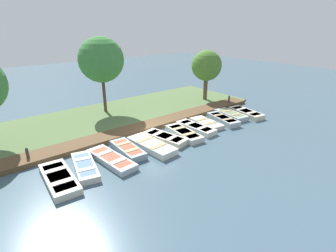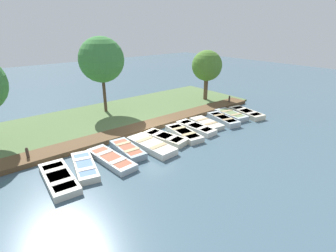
{
  "view_description": "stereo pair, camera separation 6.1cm",
  "coord_description": "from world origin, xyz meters",
  "px_view_note": "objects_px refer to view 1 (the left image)",
  "views": [
    {
      "loc": [
        13.45,
        -10.0,
        7.1
      ],
      "look_at": [
        0.7,
        0.52,
        0.65
      ],
      "focal_mm": 28.0,
      "sensor_mm": 36.0,
      "label": 1
    },
    {
      "loc": [
        13.49,
        -9.95,
        7.1
      ],
      "look_at": [
        0.7,
        0.52,
        0.65
      ],
      "focal_mm": 28.0,
      "sensor_mm": 36.0,
      "label": 2
    }
  ],
  "objects_px": {
    "rowboat_0": "(59,178)",
    "rowboat_6": "(184,133)",
    "rowboat_7": "(196,128)",
    "rowboat_9": "(223,119)",
    "rowboat_1": "(85,167)",
    "park_tree_center": "(207,66)",
    "rowboat_2": "(111,159)",
    "rowboat_3": "(128,149)",
    "rowboat_4": "(151,145)",
    "rowboat_10": "(231,115)",
    "mooring_post_near": "(28,155)",
    "mooring_post_far": "(229,100)",
    "park_tree_left": "(101,60)",
    "rowboat_11": "(246,113)",
    "rowboat_5": "(165,138)",
    "rowboat_8": "(206,123)"
  },
  "relations": [
    {
      "from": "rowboat_2",
      "to": "rowboat_6",
      "type": "distance_m",
      "value": 5.53
    },
    {
      "from": "rowboat_4",
      "to": "rowboat_7",
      "type": "height_order",
      "value": "rowboat_4"
    },
    {
      "from": "rowboat_4",
      "to": "rowboat_11",
      "type": "distance_m",
      "value": 9.79
    },
    {
      "from": "rowboat_3",
      "to": "rowboat_5",
      "type": "bearing_deg",
      "value": 91.55
    },
    {
      "from": "rowboat_0",
      "to": "rowboat_9",
      "type": "xyz_separation_m",
      "value": [
        -0.32,
        12.58,
        0.04
      ]
    },
    {
      "from": "rowboat_3",
      "to": "rowboat_7",
      "type": "relative_size",
      "value": 0.93
    },
    {
      "from": "park_tree_left",
      "to": "rowboat_6",
      "type": "bearing_deg",
      "value": 12.6
    },
    {
      "from": "rowboat_10",
      "to": "rowboat_2",
      "type": "bearing_deg",
      "value": -78.42
    },
    {
      "from": "rowboat_8",
      "to": "park_tree_left",
      "type": "xyz_separation_m",
      "value": [
        -7.5,
        -4.46,
        4.28
      ]
    },
    {
      "from": "rowboat_2",
      "to": "rowboat_10",
      "type": "bearing_deg",
      "value": 87.62
    },
    {
      "from": "rowboat_0",
      "to": "rowboat_6",
      "type": "bearing_deg",
      "value": 96.06
    },
    {
      "from": "rowboat_3",
      "to": "rowboat_10",
      "type": "relative_size",
      "value": 0.98
    },
    {
      "from": "rowboat_0",
      "to": "rowboat_3",
      "type": "bearing_deg",
      "value": 101.88
    },
    {
      "from": "rowboat_5",
      "to": "rowboat_6",
      "type": "xyz_separation_m",
      "value": [
        0.21,
        1.47,
        0.0
      ]
    },
    {
      "from": "rowboat_6",
      "to": "park_tree_center",
      "type": "height_order",
      "value": "park_tree_center"
    },
    {
      "from": "rowboat_5",
      "to": "mooring_post_near",
      "type": "xyz_separation_m",
      "value": [
        -2.53,
        -7.57,
        0.25
      ]
    },
    {
      "from": "rowboat_1",
      "to": "rowboat_9",
      "type": "height_order",
      "value": "rowboat_9"
    },
    {
      "from": "mooring_post_near",
      "to": "rowboat_9",
      "type": "bearing_deg",
      "value": 78.54
    },
    {
      "from": "rowboat_2",
      "to": "rowboat_3",
      "type": "xyz_separation_m",
      "value": [
        -0.42,
        1.3,
        0.02
      ]
    },
    {
      "from": "rowboat_0",
      "to": "rowboat_1",
      "type": "relative_size",
      "value": 1.07
    },
    {
      "from": "rowboat_5",
      "to": "rowboat_6",
      "type": "distance_m",
      "value": 1.49
    },
    {
      "from": "rowboat_1",
      "to": "park_tree_center",
      "type": "height_order",
      "value": "park_tree_center"
    },
    {
      "from": "rowboat_4",
      "to": "rowboat_8",
      "type": "xyz_separation_m",
      "value": [
        -0.58,
        5.53,
        -0.04
      ]
    },
    {
      "from": "rowboat_7",
      "to": "mooring_post_far",
      "type": "height_order",
      "value": "mooring_post_far"
    },
    {
      "from": "rowboat_7",
      "to": "rowboat_9",
      "type": "xyz_separation_m",
      "value": [
        0.14,
        2.83,
        0.02
      ]
    },
    {
      "from": "rowboat_2",
      "to": "mooring_post_far",
      "type": "height_order",
      "value": "mooring_post_far"
    },
    {
      "from": "rowboat_2",
      "to": "park_tree_center",
      "type": "bearing_deg",
      "value": 106.97
    },
    {
      "from": "rowboat_1",
      "to": "rowboat_8",
      "type": "relative_size",
      "value": 1.16
    },
    {
      "from": "rowboat_6",
      "to": "mooring_post_near",
      "type": "distance_m",
      "value": 9.46
    },
    {
      "from": "rowboat_1",
      "to": "mooring_post_far",
      "type": "distance_m",
      "value": 15.51
    },
    {
      "from": "rowboat_0",
      "to": "park_tree_left",
      "type": "relative_size",
      "value": 0.55
    },
    {
      "from": "rowboat_0",
      "to": "rowboat_2",
      "type": "xyz_separation_m",
      "value": [
        -0.14,
        2.86,
        -0.0
      ]
    },
    {
      "from": "rowboat_10",
      "to": "mooring_post_near",
      "type": "relative_size",
      "value": 3.35
    },
    {
      "from": "park_tree_left",
      "to": "park_tree_center",
      "type": "bearing_deg",
      "value": 73.95
    },
    {
      "from": "rowboat_5",
      "to": "mooring_post_far",
      "type": "relative_size",
      "value": 3.64
    },
    {
      "from": "rowboat_7",
      "to": "rowboat_10",
      "type": "bearing_deg",
      "value": 90.37
    },
    {
      "from": "rowboat_1",
      "to": "park_tree_center",
      "type": "relative_size",
      "value": 0.67
    },
    {
      "from": "rowboat_6",
      "to": "rowboat_7",
      "type": "relative_size",
      "value": 1.04
    },
    {
      "from": "rowboat_7",
      "to": "rowboat_10",
      "type": "height_order",
      "value": "rowboat_10"
    },
    {
      "from": "rowboat_8",
      "to": "park_tree_center",
      "type": "xyz_separation_m",
      "value": [
        -4.79,
        4.97,
        3.23
      ]
    },
    {
      "from": "rowboat_0",
      "to": "rowboat_11",
      "type": "relative_size",
      "value": 1.06
    },
    {
      "from": "rowboat_1",
      "to": "park_tree_center",
      "type": "bearing_deg",
      "value": 123.12
    },
    {
      "from": "rowboat_9",
      "to": "rowboat_1",
      "type": "bearing_deg",
      "value": -76.8
    },
    {
      "from": "rowboat_9",
      "to": "rowboat_10",
      "type": "xyz_separation_m",
      "value": [
        -0.33,
        1.4,
        -0.02
      ]
    },
    {
      "from": "mooring_post_far",
      "to": "park_tree_left",
      "type": "xyz_separation_m",
      "value": [
        -5.17,
        -10.06,
        4.0
      ]
    },
    {
      "from": "mooring_post_far",
      "to": "rowboat_1",
      "type": "bearing_deg",
      "value": -79.88
    },
    {
      "from": "rowboat_0",
      "to": "rowboat_6",
      "type": "xyz_separation_m",
      "value": [
        -0.26,
        8.39,
        0.02
      ]
    },
    {
      "from": "mooring_post_near",
      "to": "mooring_post_far",
      "type": "relative_size",
      "value": 1.0
    },
    {
      "from": "rowboat_3",
      "to": "rowboat_11",
      "type": "xyz_separation_m",
      "value": [
        0.4,
        11.19,
        0.01
      ]
    },
    {
      "from": "rowboat_9",
      "to": "park_tree_left",
      "type": "bearing_deg",
      "value": -129.86
    }
  ]
}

